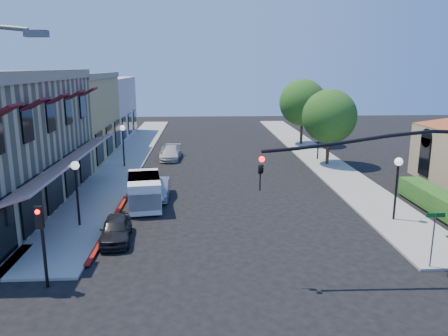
{
  "coord_description": "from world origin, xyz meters",
  "views": [
    {
      "loc": [
        -2.01,
        -14.18,
        8.32
      ],
      "look_at": [
        -0.72,
        10.23,
        2.6
      ],
      "focal_mm": 35.0,
      "sensor_mm": 36.0,
      "label": 1
    }
  ],
  "objects_px": {
    "lamppost_left_far": "(123,135)",
    "white_van": "(144,190)",
    "parked_car_d": "(170,152)",
    "street_tree_b": "(303,103)",
    "lamppost_right_far": "(319,130)",
    "signal_mast_arm": "(408,180)",
    "parked_car_b": "(158,189)",
    "secondary_signal": "(41,232)",
    "parked_car_c": "(171,153)",
    "street_name_sign": "(434,231)",
    "lamppost_left_near": "(76,177)",
    "lamppost_right_near": "(398,173)",
    "street_tree_a": "(330,116)",
    "parked_car_a": "(116,229)"
  },
  "relations": [
    {
      "from": "lamppost_left_far",
      "to": "lamppost_right_near",
      "type": "bearing_deg",
      "value": -39.47
    },
    {
      "from": "secondary_signal",
      "to": "parked_car_d",
      "type": "height_order",
      "value": "secondary_signal"
    },
    {
      "from": "white_van",
      "to": "lamppost_right_far",
      "type": "bearing_deg",
      "value": 42.51
    },
    {
      "from": "lamppost_left_far",
      "to": "lamppost_right_near",
      "type": "height_order",
      "value": "same"
    },
    {
      "from": "lamppost_left_far",
      "to": "parked_car_c",
      "type": "bearing_deg",
      "value": 39.04
    },
    {
      "from": "secondary_signal",
      "to": "street_tree_b",
      "type": "bearing_deg",
      "value": 61.23
    },
    {
      "from": "lamppost_left_far",
      "to": "parked_car_a",
      "type": "distance_m",
      "value": 16.31
    },
    {
      "from": "signal_mast_arm",
      "to": "parked_car_d",
      "type": "height_order",
      "value": "signal_mast_arm"
    },
    {
      "from": "lamppost_right_near",
      "to": "parked_car_d",
      "type": "bearing_deg",
      "value": 126.75
    },
    {
      "from": "lamppost_right_near",
      "to": "parked_car_a",
      "type": "distance_m",
      "value": 14.99
    },
    {
      "from": "street_tree_b",
      "to": "lamppost_right_near",
      "type": "bearing_deg",
      "value": -90.72
    },
    {
      "from": "lamppost_left_far",
      "to": "white_van",
      "type": "bearing_deg",
      "value": -74.29
    },
    {
      "from": "street_tree_b",
      "to": "white_van",
      "type": "bearing_deg",
      "value": -124.44
    },
    {
      "from": "lamppost_right_far",
      "to": "white_van",
      "type": "height_order",
      "value": "lamppost_right_far"
    },
    {
      "from": "street_name_sign",
      "to": "parked_car_c",
      "type": "height_order",
      "value": "street_name_sign"
    },
    {
      "from": "signal_mast_arm",
      "to": "secondary_signal",
      "type": "relative_size",
      "value": 2.41
    },
    {
      "from": "lamppost_left_near",
      "to": "white_van",
      "type": "xyz_separation_m",
      "value": [
        3.04,
        3.2,
        -1.64
      ]
    },
    {
      "from": "secondary_signal",
      "to": "parked_car_b",
      "type": "height_order",
      "value": "secondary_signal"
    },
    {
      "from": "secondary_signal",
      "to": "parked_car_a",
      "type": "xyz_separation_m",
      "value": [
        1.8,
        4.59,
        -1.72
      ]
    },
    {
      "from": "street_tree_a",
      "to": "street_name_sign",
      "type": "bearing_deg",
      "value": -93.76
    },
    {
      "from": "secondary_signal",
      "to": "lamppost_right_far",
      "type": "relative_size",
      "value": 0.93
    },
    {
      "from": "street_tree_b",
      "to": "signal_mast_arm",
      "type": "distance_m",
      "value": 30.65
    },
    {
      "from": "lamppost_left_far",
      "to": "parked_car_b",
      "type": "xyz_separation_m",
      "value": [
        3.7,
        -9.0,
        -2.11
      ]
    },
    {
      "from": "signal_mast_arm",
      "to": "parked_car_d",
      "type": "bearing_deg",
      "value": 113.78
    },
    {
      "from": "lamppost_left_far",
      "to": "white_van",
      "type": "height_order",
      "value": "lamppost_left_far"
    },
    {
      "from": "street_tree_a",
      "to": "parked_car_c",
      "type": "distance_m",
      "value": 14.39
    },
    {
      "from": "parked_car_a",
      "to": "parked_car_c",
      "type": "relative_size",
      "value": 0.85
    },
    {
      "from": "parked_car_c",
      "to": "street_name_sign",
      "type": "bearing_deg",
      "value": -58.45
    },
    {
      "from": "street_tree_a",
      "to": "street_tree_b",
      "type": "distance_m",
      "value": 10.01
    },
    {
      "from": "signal_mast_arm",
      "to": "lamppost_right_far",
      "type": "distance_m",
      "value": 22.7
    },
    {
      "from": "street_tree_b",
      "to": "street_tree_a",
      "type": "bearing_deg",
      "value": -90.0
    },
    {
      "from": "street_tree_b",
      "to": "parked_car_d",
      "type": "distance_m",
      "value": 15.52
    },
    {
      "from": "lamppost_left_near",
      "to": "street_tree_b",
      "type": "bearing_deg",
      "value": 54.21
    },
    {
      "from": "lamppost_left_near",
      "to": "lamppost_right_near",
      "type": "distance_m",
      "value": 17.0
    },
    {
      "from": "lamppost_right_far",
      "to": "parked_car_c",
      "type": "height_order",
      "value": "lamppost_right_far"
    },
    {
      "from": "street_tree_b",
      "to": "parked_car_a",
      "type": "relative_size",
      "value": 2.01
    },
    {
      "from": "street_tree_b",
      "to": "parked_car_b",
      "type": "height_order",
      "value": "street_tree_b"
    },
    {
      "from": "street_tree_b",
      "to": "parked_car_b",
      "type": "relative_size",
      "value": 1.84
    },
    {
      "from": "parked_car_d",
      "to": "signal_mast_arm",
      "type": "bearing_deg",
      "value": -66.21
    },
    {
      "from": "secondary_signal",
      "to": "parked_car_c",
      "type": "xyz_separation_m",
      "value": [
        3.2,
        23.59,
        -1.73
      ]
    },
    {
      "from": "signal_mast_arm",
      "to": "street_tree_a",
      "type": "bearing_deg",
      "value": 81.83
    },
    {
      "from": "street_tree_b",
      "to": "lamppost_right_far",
      "type": "bearing_deg",
      "value": -92.15
    },
    {
      "from": "lamppost_right_near",
      "to": "street_name_sign",
      "type": "bearing_deg",
      "value": -99.78
    },
    {
      "from": "street_tree_a",
      "to": "street_name_sign",
      "type": "height_order",
      "value": "street_tree_a"
    },
    {
      "from": "lamppost_right_near",
      "to": "street_tree_a",
      "type": "bearing_deg",
      "value": 88.77
    },
    {
      "from": "street_tree_b",
      "to": "secondary_signal",
      "type": "height_order",
      "value": "street_tree_b"
    },
    {
      "from": "parked_car_d",
      "to": "lamppost_right_far",
      "type": "bearing_deg",
      "value": -8.45
    },
    {
      "from": "lamppost_left_far",
      "to": "parked_car_d",
      "type": "bearing_deg",
      "value": 48.33
    },
    {
      "from": "lamppost_left_near",
      "to": "parked_car_b",
      "type": "relative_size",
      "value": 0.94
    },
    {
      "from": "signal_mast_arm",
      "to": "parked_car_b",
      "type": "relative_size",
      "value": 2.1
    }
  ]
}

